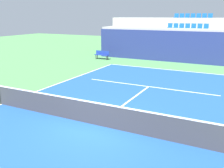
# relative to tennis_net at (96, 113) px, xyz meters

# --- Properties ---
(ground_plane) EXTENTS (80.00, 80.00, 0.00)m
(ground_plane) POSITION_rel_tennis_net_xyz_m (0.00, 0.00, -0.51)
(ground_plane) COLOR #4C8C4C
(court_surface) EXTENTS (11.00, 24.00, 0.01)m
(court_surface) POSITION_rel_tennis_net_xyz_m (0.00, 0.00, -0.50)
(court_surface) COLOR #1E4C99
(court_surface) RESTS_ON ground_plane
(baseline_far) EXTENTS (11.00, 0.10, 0.00)m
(baseline_far) POSITION_rel_tennis_net_xyz_m (0.00, 11.95, -0.50)
(baseline_far) COLOR white
(baseline_far) RESTS_ON court_surface
(sideline_left) EXTENTS (0.10, 24.00, 0.00)m
(sideline_left) POSITION_rel_tennis_net_xyz_m (-5.45, 0.00, -0.50)
(sideline_left) COLOR white
(sideline_left) RESTS_ON court_surface
(service_line_far) EXTENTS (8.26, 0.10, 0.00)m
(service_line_far) POSITION_rel_tennis_net_xyz_m (0.00, 6.40, -0.50)
(service_line_far) COLOR white
(service_line_far) RESTS_ON court_surface
(centre_service_line) EXTENTS (0.10, 6.40, 0.00)m
(centre_service_line) POSITION_rel_tennis_net_xyz_m (0.00, 3.20, -0.50)
(centre_service_line) COLOR white
(centre_service_line) RESTS_ON court_surface
(back_wall) EXTENTS (17.10, 0.30, 2.89)m
(back_wall) POSITION_rel_tennis_net_xyz_m (0.00, 15.73, 0.94)
(back_wall) COLOR navy
(back_wall) RESTS_ON ground_plane
(stands_tier_lower) EXTENTS (17.10, 2.40, 3.09)m
(stands_tier_lower) POSITION_rel_tennis_net_xyz_m (0.00, 17.08, 1.04)
(stands_tier_lower) COLOR #9E9E99
(stands_tier_lower) RESTS_ON ground_plane
(stands_tier_upper) EXTENTS (17.10, 2.40, 4.03)m
(stands_tier_upper) POSITION_rel_tennis_net_xyz_m (0.00, 19.48, 1.51)
(stands_tier_upper) COLOR #9E9E99
(stands_tier_upper) RESTS_ON ground_plane
(seating_row_lower) EXTENTS (3.81, 0.44, 0.44)m
(seating_row_lower) POSITION_rel_tennis_net_xyz_m (0.00, 17.17, 2.71)
(seating_row_lower) COLOR #145193
(seating_row_lower) RESTS_ON stands_tier_lower
(seating_row_upper) EXTENTS (3.81, 0.44, 0.44)m
(seating_row_upper) POSITION_rel_tennis_net_xyz_m (0.00, 19.57, 3.65)
(seating_row_upper) COLOR #145193
(seating_row_upper) RESTS_ON stands_tier_upper
(tennis_net) EXTENTS (11.08, 0.08, 1.07)m
(tennis_net) POSITION_rel_tennis_net_xyz_m (0.00, 0.00, 0.00)
(tennis_net) COLOR black
(tennis_net) RESTS_ON court_surface
(player_bench) EXTENTS (1.50, 0.40, 0.85)m
(player_bench) POSITION_rel_tennis_net_xyz_m (-7.52, 13.94, -0.00)
(player_bench) COLOR navy
(player_bench) RESTS_ON ground_plane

